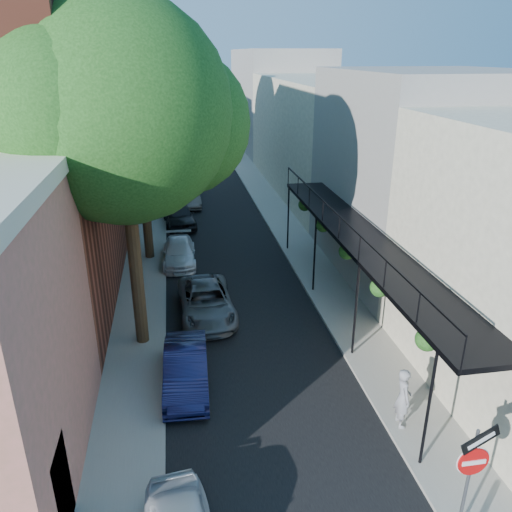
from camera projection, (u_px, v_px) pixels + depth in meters
name	position (u px, v px, depth m)	size (l,w,h in m)	color
road_surface	(208.00, 194.00, 36.70)	(6.00, 64.00, 0.01)	black
sidewalk_left	(152.00, 196.00, 36.07)	(2.00, 64.00, 0.12)	gray
sidewalk_right	(261.00, 191.00, 37.28)	(2.00, 64.00, 0.12)	gray
buildings_left	(63.00, 131.00, 32.30)	(10.10, 59.10, 12.00)	#CE7469
buildings_right	(331.00, 131.00, 35.92)	(9.80, 55.00, 10.00)	beige
sign_post	(472.00, 466.00, 9.89)	(0.89, 0.17, 2.99)	#595B60
oak_near	(136.00, 115.00, 15.18)	(7.48, 6.80, 11.42)	#322414
oak_mid	(146.00, 114.00, 22.76)	(6.60, 6.00, 10.20)	#322414
oak_far	(151.00, 77.00, 30.58)	(7.70, 7.00, 11.90)	#322414
parked_car_b	(186.00, 369.00, 15.33)	(1.31, 3.76, 1.24)	#14163F
parked_car_c	(206.00, 302.00, 19.49)	(2.04, 4.43, 1.23)	#595C61
parked_car_d	(179.00, 252.00, 24.48)	(1.56, 3.83, 1.11)	white
parked_car_e	(179.00, 215.00, 29.71)	(1.62, 4.03, 1.37)	black
parked_car_f	(190.00, 197.00, 33.69)	(1.31, 3.76, 1.24)	#665C56
parked_car_g	(183.00, 182.00, 37.59)	(1.98, 4.29, 1.19)	gray
pedestrian	(403.00, 397.00, 13.46)	(0.64, 0.42, 1.76)	gray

